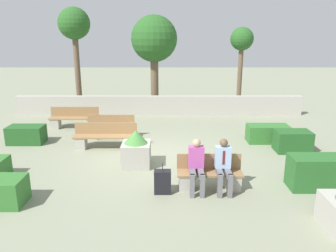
{
  "coord_description": "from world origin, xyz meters",
  "views": [
    {
      "loc": [
        0.43,
        -9.72,
        3.74
      ],
      "look_at": [
        0.44,
        0.5,
        0.9
      ],
      "focal_mm": 35.0,
      "sensor_mm": 36.0,
      "label": 1
    }
  ],
  "objects_px": {
    "bench_right_side": "(74,120)",
    "person_seated_man": "(223,164)",
    "bench_left_side": "(105,139)",
    "tree_center_right": "(241,43)",
    "bench_back": "(110,130)",
    "planter_corner_left": "(136,149)",
    "bench_front": "(209,177)",
    "person_seated_woman": "(196,164)",
    "tree_center_left": "(154,40)",
    "suitcase": "(162,182)",
    "tree_leftmost": "(74,27)"
  },
  "relations": [
    {
      "from": "bench_right_side",
      "to": "person_seated_man",
      "type": "height_order",
      "value": "person_seated_man"
    },
    {
      "from": "bench_left_side",
      "to": "tree_center_right",
      "type": "distance_m",
      "value": 9.48
    },
    {
      "from": "tree_center_right",
      "to": "person_seated_man",
      "type": "bearing_deg",
      "value": -103.81
    },
    {
      "from": "bench_back",
      "to": "bench_right_side",
      "type": "bearing_deg",
      "value": 133.42
    },
    {
      "from": "planter_corner_left",
      "to": "bench_left_side",
      "type": "bearing_deg",
      "value": 127.77
    },
    {
      "from": "bench_back",
      "to": "tree_center_right",
      "type": "height_order",
      "value": "tree_center_right"
    },
    {
      "from": "planter_corner_left",
      "to": "bench_front",
      "type": "bearing_deg",
      "value": -37.57
    },
    {
      "from": "person_seated_woman",
      "to": "tree_center_right",
      "type": "height_order",
      "value": "tree_center_right"
    },
    {
      "from": "bench_right_side",
      "to": "bench_left_side",
      "type": "bearing_deg",
      "value": -54.22
    },
    {
      "from": "bench_left_side",
      "to": "tree_center_right",
      "type": "xyz_separation_m",
      "value": [
        5.94,
        6.74,
        3.02
      ]
    },
    {
      "from": "tree_center_left",
      "to": "person_seated_woman",
      "type": "bearing_deg",
      "value": -81.57
    },
    {
      "from": "person_seated_woman",
      "to": "tree_center_right",
      "type": "relative_size",
      "value": 0.32
    },
    {
      "from": "bench_left_side",
      "to": "planter_corner_left",
      "type": "distance_m",
      "value": 1.97
    },
    {
      "from": "bench_left_side",
      "to": "tree_center_left",
      "type": "bearing_deg",
      "value": 68.55
    },
    {
      "from": "bench_left_side",
      "to": "planter_corner_left",
      "type": "height_order",
      "value": "planter_corner_left"
    },
    {
      "from": "bench_right_side",
      "to": "suitcase",
      "type": "height_order",
      "value": "bench_right_side"
    },
    {
      "from": "bench_back",
      "to": "planter_corner_left",
      "type": "relative_size",
      "value": 1.61
    },
    {
      "from": "bench_right_side",
      "to": "tree_leftmost",
      "type": "relative_size",
      "value": 0.39
    },
    {
      "from": "person_seated_woman",
      "to": "tree_center_left",
      "type": "relative_size",
      "value": 0.28
    },
    {
      "from": "suitcase",
      "to": "tree_center_right",
      "type": "height_order",
      "value": "tree_center_right"
    },
    {
      "from": "bench_back",
      "to": "suitcase",
      "type": "height_order",
      "value": "bench_back"
    },
    {
      "from": "bench_left_side",
      "to": "tree_center_left",
      "type": "relative_size",
      "value": 0.45
    },
    {
      "from": "person_seated_man",
      "to": "tree_center_left",
      "type": "height_order",
      "value": "tree_center_left"
    },
    {
      "from": "tree_center_right",
      "to": "bench_right_side",
      "type": "bearing_deg",
      "value": -151.38
    },
    {
      "from": "person_seated_woman",
      "to": "suitcase",
      "type": "relative_size",
      "value": 1.67
    },
    {
      "from": "suitcase",
      "to": "tree_center_left",
      "type": "distance_m",
      "value": 10.0
    },
    {
      "from": "planter_corner_left",
      "to": "suitcase",
      "type": "bearing_deg",
      "value": -65.59
    },
    {
      "from": "tree_leftmost",
      "to": "tree_center_left",
      "type": "xyz_separation_m",
      "value": [
        4.01,
        -0.34,
        -0.64
      ]
    },
    {
      "from": "bench_right_side",
      "to": "tree_leftmost",
      "type": "xyz_separation_m",
      "value": [
        -0.79,
        3.95,
        3.8
      ]
    },
    {
      "from": "tree_leftmost",
      "to": "person_seated_woman",
      "type": "bearing_deg",
      "value": -60.89
    },
    {
      "from": "person_seated_woman",
      "to": "tree_center_left",
      "type": "height_order",
      "value": "tree_center_left"
    },
    {
      "from": "tree_leftmost",
      "to": "tree_center_right",
      "type": "distance_m",
      "value": 8.54
    },
    {
      "from": "suitcase",
      "to": "tree_center_left",
      "type": "bearing_deg",
      "value": 93.37
    },
    {
      "from": "person_seated_man",
      "to": "tree_leftmost",
      "type": "distance_m",
      "value": 11.92
    },
    {
      "from": "bench_right_side",
      "to": "person_seated_man",
      "type": "xyz_separation_m",
      "value": [
        5.26,
        -5.74,
        0.39
      ]
    },
    {
      "from": "bench_front",
      "to": "tree_center_right",
      "type": "bearing_deg",
      "value": 74.3
    },
    {
      "from": "suitcase",
      "to": "tree_center_right",
      "type": "relative_size",
      "value": 0.19
    },
    {
      "from": "tree_leftmost",
      "to": "planter_corner_left",
      "type": "bearing_deg",
      "value": -64.89
    },
    {
      "from": "bench_left_side",
      "to": "bench_back",
      "type": "bearing_deg",
      "value": 82.28
    },
    {
      "from": "person_seated_man",
      "to": "planter_corner_left",
      "type": "xyz_separation_m",
      "value": [
        -2.29,
        1.66,
        -0.22
      ]
    },
    {
      "from": "tree_center_right",
      "to": "bench_left_side",
      "type": "bearing_deg",
      "value": -131.41
    },
    {
      "from": "suitcase",
      "to": "bench_front",
      "type": "bearing_deg",
      "value": 12.16
    },
    {
      "from": "planter_corner_left",
      "to": "tree_center_right",
      "type": "xyz_separation_m",
      "value": [
        4.74,
        8.29,
        2.86
      ]
    },
    {
      "from": "bench_front",
      "to": "tree_center_left",
      "type": "xyz_separation_m",
      "value": [
        -1.73,
        9.21,
        3.18
      ]
    },
    {
      "from": "bench_right_side",
      "to": "tree_leftmost",
      "type": "distance_m",
      "value": 5.54
    },
    {
      "from": "bench_right_side",
      "to": "planter_corner_left",
      "type": "xyz_separation_m",
      "value": [
        2.97,
        -4.08,
        0.17
      ]
    },
    {
      "from": "suitcase",
      "to": "tree_leftmost",
      "type": "distance_m",
      "value": 11.48
    },
    {
      "from": "bench_right_side",
      "to": "person_seated_man",
      "type": "bearing_deg",
      "value": -46.64
    },
    {
      "from": "bench_front",
      "to": "tree_center_right",
      "type": "xyz_separation_m",
      "value": [
        2.76,
        9.81,
        3.04
      ]
    },
    {
      "from": "bench_front",
      "to": "person_seated_woman",
      "type": "bearing_deg",
      "value": -158.23
    }
  ]
}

